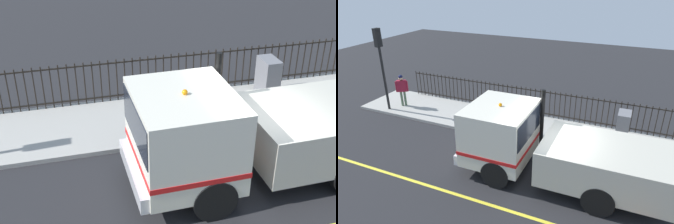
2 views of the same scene
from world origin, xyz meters
The scene contains 6 objects.
ground_plane centered at (0.00, 0.00, 0.00)m, with size 46.00×46.00×0.00m, color #232326.
sidewalk_slab centered at (3.16, 0.00, 0.06)m, with size 2.81×20.91×0.12m, color #A3A099.
work_truck centered at (-0.02, 0.13, 1.28)m, with size 2.54×6.75×2.76m.
worker_standing centered at (2.31, 1.79, 1.18)m, with size 0.56×0.44×1.73m.
iron_fence centered at (4.44, 0.00, 0.80)m, with size 0.04×17.81×1.34m.
utility_cabinet centered at (3.57, -2.13, 0.73)m, with size 0.81×0.49×1.21m, color slate.
Camera 1 is at (-7.85, 4.10, 6.47)m, focal length 48.20 mm.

